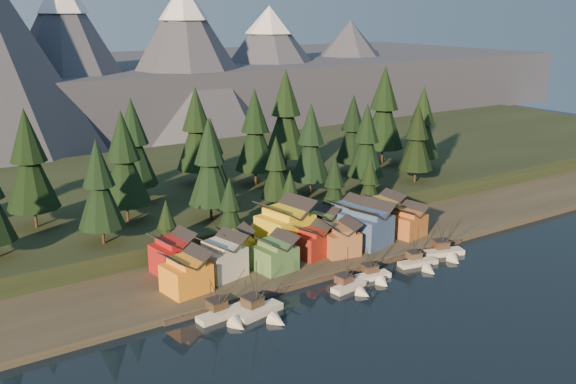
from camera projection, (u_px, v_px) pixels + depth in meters
ground at (379, 303)px, 128.69m from camera, size 500.00×500.00×0.00m
shore_strip at (273, 241)px, 160.54m from camera, size 400.00×50.00×1.50m
hillside at (188, 188)px, 199.99m from camera, size 420.00×100.00×6.00m
dock at (330, 273)px, 141.78m from camera, size 80.00×4.00×1.00m
mountain_ridge at (61, 79)px, 290.43m from camera, size 560.00×190.00×90.00m
boat_0 at (225, 309)px, 121.39m from camera, size 10.62×11.41×11.55m
boat_1 at (263, 305)px, 122.53m from camera, size 10.74×11.35×12.13m
boat_3 at (352, 281)px, 133.84m from camera, size 8.58×9.13×10.46m
boat_4 at (376, 271)px, 139.11m from camera, size 8.26×8.82×10.54m
boat_5 at (421, 259)px, 146.32m from camera, size 9.97×10.55×10.16m
boat_6 at (447, 248)px, 152.20m from camera, size 10.25×10.76×11.63m
house_front_0 at (186, 271)px, 129.31m from camera, size 9.54×9.14×8.49m
house_front_1 at (221, 255)px, 136.81m from camera, size 10.44×10.18×9.11m
house_front_2 at (275, 252)px, 140.33m from camera, size 8.91×8.97×7.87m
house_front_3 at (311, 239)px, 148.18m from camera, size 9.12×8.85×7.82m
house_front_4 at (340, 237)px, 149.55m from camera, size 9.15×9.64×7.92m
house_front_5 at (369, 224)px, 154.70m from camera, size 11.70×11.05×10.30m
house_front_6 at (408, 220)px, 161.32m from camera, size 9.16×8.81×7.94m
house_back_0 at (173, 252)px, 138.84m from camera, size 9.18×8.90×8.90m
house_back_1 at (235, 245)px, 143.96m from camera, size 8.34×8.42×8.20m
house_back_2 at (285, 224)px, 151.28m from camera, size 12.97×12.21×12.09m
house_back_3 at (320, 224)px, 158.72m from camera, size 9.17×8.57×7.82m
house_back_4 at (348, 216)px, 161.39m from camera, size 9.56×9.24×9.59m
house_back_5 at (383, 210)px, 166.39m from camera, size 8.67×8.77×9.36m
tree_hill_1 at (29, 163)px, 150.63m from camera, size 12.47×12.47×29.06m
tree_hill_2 at (99, 187)px, 140.67m from camera, size 10.30×10.30×23.99m
tree_hill_3 at (124, 162)px, 154.99m from camera, size 11.96×11.96×27.87m
tree_hill_4 at (133, 146)px, 171.15m from camera, size 12.26×12.26×28.57m
tree_hill_5 at (210, 165)px, 156.84m from camera, size 11.04×11.04×25.72m
tree_hill_6 at (211, 155)px, 173.51m from camera, size 9.88×9.88×23.02m
tree_hill_7 at (276, 170)px, 165.69m from camera, size 8.44×8.44×19.66m
tree_hill_8 at (255, 133)px, 187.79m from camera, size 12.35×12.35×28.77m
tree_hill_9 at (311, 145)px, 178.83m from camera, size 11.14×11.14×25.95m
tree_hill_10 at (286, 116)px, 202.03m from camera, size 14.16×14.16×33.00m
tree_hill_11 at (366, 143)px, 183.40m from camera, size 10.84×10.84×25.25m
tree_hill_12 at (353, 131)px, 200.44m from camera, size 10.90×10.90×25.39m
tree_hill_13 at (417, 139)px, 191.52m from camera, size 10.33×10.33×24.06m
tree_hill_14 at (384, 111)px, 213.65m from camera, size 14.12×14.12×32.89m
tree_hill_15 at (197, 132)px, 188.31m from camera, size 12.56×12.56×29.25m
tree_hill_17 at (422, 125)px, 205.41m from camera, size 11.68×11.68×27.21m
tree_shore_0 at (167, 228)px, 143.25m from camera, size 6.37×6.37×14.85m
tree_shore_1 at (230, 210)px, 151.30m from camera, size 7.57×7.57×17.63m
tree_shore_2 at (290, 200)px, 160.39m from camera, size 7.34×7.34×17.09m
tree_shore_3 at (334, 187)px, 167.52m from camera, size 8.16×8.16×19.00m
tree_shore_4 at (369, 184)px, 174.14m from camera, size 7.42×7.42×17.29m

